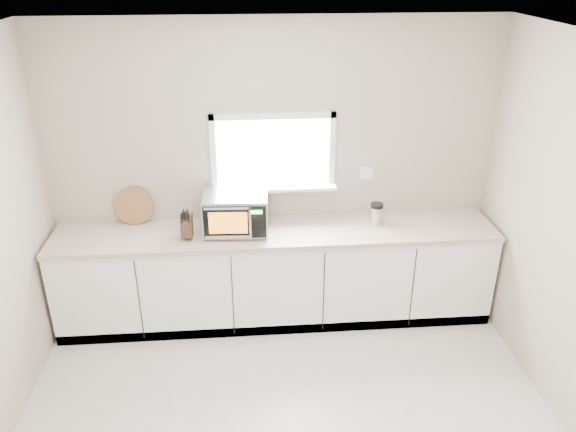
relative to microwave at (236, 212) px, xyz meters
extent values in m
cube|color=#B2A68D|center=(0.34, 0.29, 0.24)|extent=(4.00, 0.02, 2.70)
cube|color=white|center=(0.34, 0.27, 0.44)|extent=(1.00, 0.02, 0.60)
cube|color=white|center=(0.34, 0.21, 0.12)|extent=(1.12, 0.16, 0.03)
cube|color=white|center=(0.34, 0.26, 0.77)|extent=(1.10, 0.04, 0.05)
cube|color=white|center=(0.34, 0.26, 0.12)|extent=(1.10, 0.04, 0.05)
cube|color=white|center=(-0.18, 0.26, 0.44)|extent=(0.05, 0.04, 0.70)
cube|color=white|center=(0.87, 0.26, 0.44)|extent=(0.05, 0.04, 0.70)
cube|color=white|center=(1.19, 0.28, 0.21)|extent=(0.12, 0.01, 0.12)
cube|color=white|center=(0.34, -0.01, -0.67)|extent=(3.92, 0.60, 0.88)
cube|color=#B9AE99|center=(0.34, -0.02, -0.21)|extent=(3.92, 0.64, 0.04)
cylinder|color=black|center=(-0.24, -0.15, -0.18)|extent=(0.03, 0.03, 0.02)
cylinder|color=black|center=(-0.22, 0.18, -0.18)|extent=(0.03, 0.03, 0.02)
cylinder|color=black|center=(0.22, -0.17, -0.18)|extent=(0.03, 0.03, 0.02)
cylinder|color=black|center=(0.24, 0.16, -0.18)|extent=(0.03, 0.03, 0.02)
cube|color=#ADB0B5|center=(0.00, 0.01, 0.00)|extent=(0.57, 0.45, 0.33)
cube|color=black|center=(-0.01, -0.21, 0.00)|extent=(0.53, 0.04, 0.29)
cube|color=orange|center=(-0.07, -0.21, 0.00)|extent=(0.32, 0.02, 0.20)
cylinder|color=silver|center=(0.12, -0.24, 0.00)|extent=(0.02, 0.02, 0.26)
cube|color=black|center=(0.17, -0.22, 0.00)|extent=(0.13, 0.01, 0.28)
cube|color=#19FF33|center=(0.17, -0.23, 0.09)|extent=(0.09, 0.01, 0.03)
cube|color=silver|center=(0.00, 0.01, 0.16)|extent=(0.57, 0.45, 0.01)
cube|color=#4D331B|center=(-0.42, -0.09, -0.07)|extent=(0.10, 0.20, 0.24)
cube|color=black|center=(-0.45, -0.14, 0.03)|extent=(0.01, 0.04, 0.09)
cube|color=black|center=(-0.42, -0.14, 0.04)|extent=(0.01, 0.04, 0.09)
cube|color=black|center=(-0.40, -0.14, 0.02)|extent=(0.01, 0.04, 0.09)
cube|color=black|center=(-0.44, -0.14, 0.06)|extent=(0.01, 0.04, 0.09)
cube|color=black|center=(-0.41, -0.14, 0.06)|extent=(0.01, 0.04, 0.09)
cylinder|color=brown|center=(-0.92, 0.23, -0.01)|extent=(0.34, 0.08, 0.34)
cylinder|color=#ADB0B5|center=(1.25, 0.04, -0.10)|extent=(0.15, 0.15, 0.16)
cylinder|color=black|center=(1.25, 0.04, 0.00)|extent=(0.14, 0.14, 0.04)
camera|label=1|loc=(0.09, -4.44, 2.06)|focal=35.00mm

